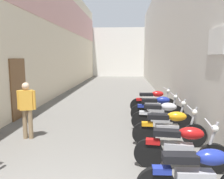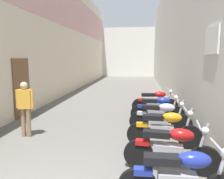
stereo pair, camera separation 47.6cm
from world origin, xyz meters
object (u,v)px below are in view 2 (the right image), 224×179
(motorcycle_nearest, at_px, (181,177))
(pedestrian_mid_alley, at_px, (25,105))
(motorcycle_second, at_px, (171,148))
(motorcycle_sixth, at_px, (155,101))
(motorcycle_third, at_px, (164,128))
(motorcycle_fourth, at_px, (160,116))
(motorcycle_fifth, at_px, (158,108))

(motorcycle_nearest, xyz_separation_m, pedestrian_mid_alley, (-3.81, 2.58, 0.42))
(motorcycle_second, distance_m, motorcycle_sixth, 4.64)
(motorcycle_second, height_order, motorcycle_third, same)
(motorcycle_third, height_order, motorcycle_sixth, same)
(motorcycle_fourth, distance_m, motorcycle_fifth, 1.03)
(motorcycle_second, bearing_deg, motorcycle_sixth, 90.00)
(motorcycle_second, distance_m, motorcycle_fifth, 3.36)
(motorcycle_nearest, relative_size, motorcycle_second, 1.00)
(motorcycle_fourth, relative_size, motorcycle_fifth, 1.00)
(motorcycle_fourth, bearing_deg, motorcycle_second, -90.00)
(motorcycle_sixth, bearing_deg, pedestrian_mid_alley, -140.64)
(motorcycle_second, xyz_separation_m, motorcycle_fourth, (-0.00, 2.34, 0.00))
(motorcycle_sixth, bearing_deg, motorcycle_third, -90.00)
(motorcycle_nearest, distance_m, motorcycle_second, 1.06)
(motorcycle_second, relative_size, motorcycle_third, 1.00)
(motorcycle_fourth, bearing_deg, pedestrian_mid_alley, -167.81)
(motorcycle_third, distance_m, motorcycle_sixth, 3.41)
(motorcycle_nearest, xyz_separation_m, motorcycle_sixth, (-0.00, 5.70, 0.00))
(motorcycle_third, xyz_separation_m, pedestrian_mid_alley, (-3.81, 0.28, 0.42))
(motorcycle_second, height_order, pedestrian_mid_alley, pedestrian_mid_alley)
(motorcycle_sixth, distance_m, pedestrian_mid_alley, 4.94)
(motorcycle_second, bearing_deg, motorcycle_fifth, 90.00)
(motorcycle_fourth, height_order, motorcycle_fifth, same)
(motorcycle_fourth, relative_size, motorcycle_sixth, 1.00)
(motorcycle_nearest, relative_size, motorcycle_sixth, 1.00)
(motorcycle_second, height_order, motorcycle_sixth, same)
(pedestrian_mid_alley, bearing_deg, motorcycle_sixth, 39.36)
(motorcycle_third, height_order, motorcycle_fifth, same)
(motorcycle_fifth, bearing_deg, motorcycle_fourth, -90.01)
(motorcycle_nearest, relative_size, motorcycle_fifth, 1.00)
(motorcycle_fifth, distance_m, pedestrian_mid_alley, 4.25)
(motorcycle_fourth, bearing_deg, motorcycle_third, -90.00)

